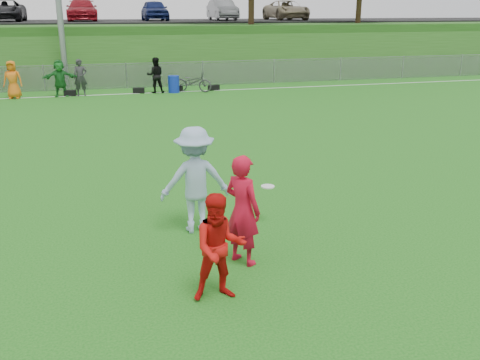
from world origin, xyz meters
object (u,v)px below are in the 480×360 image
object	(u,v)px
frisbee	(268,186)
recycling_bin	(174,84)
player_red_left	(243,210)
player_red_center	(220,248)
bicycle	(193,82)
player_blue	(195,180)

from	to	relation	value
frisbee	recycling_bin	bearing A→B (deg)	87.28
player_red_left	player_red_center	distance (m)	1.18
bicycle	player_blue	bearing A→B (deg)	-163.22
player_blue	bicycle	world-z (taller)	player_blue
recycling_bin	frisbee	bearing A→B (deg)	-92.72
player_red_center	recycling_bin	distance (m)	19.75
player_red_left	player_blue	world-z (taller)	player_blue
player_blue	frisbee	world-z (taller)	player_blue
player_blue	bicycle	xyz separation A→B (m)	(3.14, 17.07, -0.48)
player_red_left	frisbee	world-z (taller)	player_red_left
player_blue	frisbee	size ratio (longest dim) A/B	7.56
player_red_center	recycling_bin	bearing A→B (deg)	86.23
player_red_center	bicycle	size ratio (longest dim) A/B	0.83
player_red_center	player_red_left	bearing A→B (deg)	61.67
player_red_left	bicycle	xyz separation A→B (m)	(2.66, 18.55, -0.40)
player_red_left	player_blue	bearing A→B (deg)	-16.97
player_red_center	bicycle	distance (m)	19.82
player_blue	bicycle	distance (m)	17.36
frisbee	recycling_bin	xyz separation A→B (m)	(0.81, 17.13, -0.32)
recycling_bin	player_red_left	bearing A→B (deg)	-95.27
player_red_center	player_blue	xyz separation A→B (m)	(0.13, 2.48, 0.20)
player_red_left	bicycle	distance (m)	18.74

